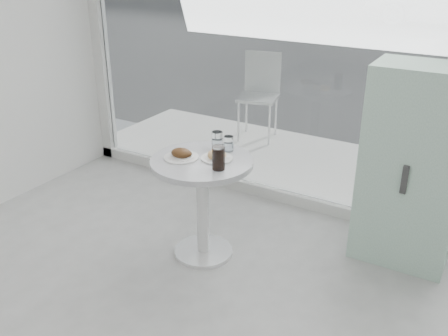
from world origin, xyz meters
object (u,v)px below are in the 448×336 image
Objects in this scene: plate_fritter at (182,155)px; plate_donut at (217,156)px; main_table at (202,188)px; water_tumbler_a at (217,141)px; cola_glass at (219,158)px; mint_cabinet at (412,167)px; patio_chair at (260,90)px; water_tumbler_b at (229,144)px.

plate_donut is at bearing 27.61° from plate_fritter.
plate_fritter is (-0.13, -0.05, 0.25)m from main_table.
water_tumbler_a is (-0.10, 0.17, 0.04)m from plate_donut.
water_tumbler_a is at bearing 67.63° from plate_fritter.
water_tumbler_a is 0.37m from cola_glass.
mint_cabinet reaches higher than plate_fritter.
patio_chair is 4.01× the size of plate_fritter.
cola_glass is (0.94, -2.45, 0.24)m from patio_chair.
plate_fritter is 0.36m from water_tumbler_b.
cola_glass reaches higher than water_tumbler_b.
water_tumbler_b is (-1.19, -0.50, 0.10)m from mint_cabinet.
main_table is 0.36m from cola_glass.
cola_glass is at bearing -71.04° from water_tumbler_b.
main_table is at bearing -150.72° from mint_cabinet.
mint_cabinet is (1.27, 0.73, 0.17)m from main_table.
main_table is 3.15× the size of plate_fritter.
plate_fritter is at bearing -89.36° from patio_chair.
water_tumbler_b is (0.08, 0.23, 0.27)m from main_table.
water_tumbler_b is at bearing -157.94° from mint_cabinet.
plate_donut is at bearing -151.09° from mint_cabinet.
water_tumbler_a is 1.16× the size of water_tumbler_b.
main_table is at bearing -86.13° from patio_chair.
mint_cabinet is at bearing 21.50° from water_tumbler_a.
plate_fritter is at bearing -152.39° from plate_donut.
plate_fritter reaches higher than plate_donut.
plate_fritter is at bearing -112.37° from water_tumbler_a.
patio_chair is 4.36× the size of plate_donut.
plate_fritter is at bearing 175.00° from cola_glass.
water_tumbler_b is at bearing 53.72° from plate_fritter.
main_table is 3.42× the size of plate_donut.
plate_fritter is 0.31m from water_tumbler_a.
plate_fritter is 0.25m from plate_donut.
cola_glass reaches higher than plate_fritter.
plate_fritter reaches higher than main_table.
water_tumbler_b is (0.21, 0.29, 0.02)m from plate_fritter.
water_tumbler_a reaches higher than main_table.
water_tumbler_a is at bearing -177.69° from water_tumbler_b.
patio_chair is 8.76× the size of water_tumbler_b.
mint_cabinet is at bearing 29.40° from plate_fritter.
water_tumbler_b is at bearing -82.49° from patio_chair.
cola_glass is (0.19, -0.08, 0.30)m from main_table.
water_tumbler_b is at bearing 2.31° from water_tumbler_a.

